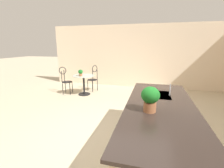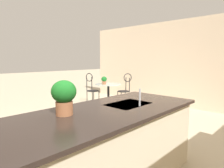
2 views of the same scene
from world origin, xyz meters
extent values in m
plane|color=beige|center=(0.00, 0.00, 0.00)|extent=(40.00, 40.00, 0.00)
cube|color=beige|center=(-4.26, 0.00, 1.35)|extent=(0.12, 7.80, 2.70)
cube|color=beige|center=(0.30, 0.85, 0.44)|extent=(2.70, 0.96, 0.88)
cube|color=#2D231E|center=(0.30, 0.85, 0.90)|extent=(2.80, 1.06, 0.04)
cube|color=#B2B5BA|center=(-0.25, 0.85, 0.91)|extent=(0.56, 0.40, 0.03)
cylinder|color=black|center=(-2.56, -1.78, 0.01)|extent=(0.44, 0.44, 0.03)
cylinder|color=black|center=(-2.56, -1.78, 0.38)|extent=(0.07, 0.07, 0.69)
cylinder|color=#B2C6C1|center=(-2.56, -1.78, 0.73)|extent=(0.80, 0.80, 0.01)
cylinder|color=black|center=(-2.95, -1.60, 0.23)|extent=(0.03, 0.03, 0.45)
cylinder|color=black|center=(-3.07, -1.85, 0.23)|extent=(0.03, 0.03, 0.45)
cylinder|color=black|center=(-3.20, -1.48, 0.23)|extent=(0.03, 0.03, 0.45)
cylinder|color=black|center=(-3.32, -1.73, 0.23)|extent=(0.03, 0.03, 0.45)
cylinder|color=black|center=(-3.14, -1.67, 0.46)|extent=(0.50, 0.50, 0.02)
cylinder|color=black|center=(-3.22, -1.48, 0.68)|extent=(0.03, 0.03, 0.45)
cylinder|color=black|center=(-3.33, -1.72, 0.68)|extent=(0.03, 0.03, 0.45)
torus|color=black|center=(-3.27, -1.60, 0.90)|extent=(0.27, 0.14, 0.28)
cylinder|color=black|center=(-2.68, -2.35, 0.23)|extent=(0.03, 0.03, 0.45)
cylinder|color=black|center=(-2.41, -2.30, 0.23)|extent=(0.03, 0.03, 0.45)
cylinder|color=black|center=(-2.63, -2.62, 0.23)|extent=(0.03, 0.03, 0.45)
cylinder|color=black|center=(-2.36, -2.57, 0.23)|extent=(0.03, 0.03, 0.45)
cylinder|color=black|center=(-2.52, -2.46, 0.46)|extent=(0.44, 0.44, 0.02)
cylinder|color=black|center=(-2.62, -2.63, 0.68)|extent=(0.03, 0.03, 0.45)
cylinder|color=black|center=(-2.36, -2.58, 0.68)|extent=(0.03, 0.03, 0.45)
torus|color=black|center=(-2.49, -2.61, 0.90)|extent=(0.08, 0.28, 0.28)
cylinder|color=#B2B5BA|center=(-0.25, 1.03, 1.03)|extent=(0.02, 0.02, 0.22)
cylinder|color=#9E603D|center=(-2.42, -1.83, 0.79)|extent=(0.12, 0.12, 0.09)
ellipsoid|color=#1A6925|center=(-2.42, -1.83, 0.90)|extent=(0.17, 0.17, 0.15)
cylinder|color=#9E603D|center=(0.60, 0.69, 0.99)|extent=(0.18, 0.18, 0.14)
ellipsoid|color=#1A6C22|center=(0.60, 0.69, 1.17)|extent=(0.26, 0.26, 0.23)
camera|label=1|loc=(2.74, 0.69, 1.84)|focal=25.19mm
camera|label=2|loc=(1.70, 2.41, 1.49)|focal=31.59mm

